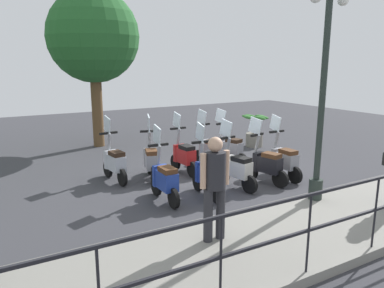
# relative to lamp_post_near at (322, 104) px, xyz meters

# --- Properties ---
(ground_plane) EXTENTS (28.00, 28.00, 0.00)m
(ground_plane) POSITION_rel_lamp_post_near_xyz_m (2.40, 0.80, -2.02)
(ground_plane) COLOR #38383D
(promenade_walkway) EXTENTS (2.20, 20.00, 0.15)m
(promenade_walkway) POSITION_rel_lamp_post_near_xyz_m (-0.75, 0.80, -1.95)
(promenade_walkway) COLOR gray
(promenade_walkway) RESTS_ON ground_plane
(fence_railing) EXTENTS (0.04, 16.03, 1.07)m
(fence_railing) POSITION_rel_lamp_post_near_xyz_m (-1.80, 0.80, -1.13)
(fence_railing) COLOR black
(fence_railing) RESTS_ON promenade_walkway
(lamp_post_near) EXTENTS (0.26, 0.90, 4.24)m
(lamp_post_near) POSITION_rel_lamp_post_near_xyz_m (0.00, 0.00, 0.00)
(lamp_post_near) COLOR #232D28
(lamp_post_near) RESTS_ON promenade_walkway
(pedestrian_distant) EXTENTS (0.32, 0.49, 1.59)m
(pedestrian_distant) POSITION_rel_lamp_post_near_xyz_m (-0.46, 2.67, -0.95)
(pedestrian_distant) COLOR #28282D
(pedestrian_distant) RESTS_ON promenade_walkway
(tree_distant) EXTENTS (2.94, 2.94, 5.05)m
(tree_distant) POSITION_rel_lamp_post_near_xyz_m (7.45, 2.15, 1.53)
(tree_distant) COLOR brown
(tree_distant) RESTS_ON ground_plane
(potted_palm) EXTENTS (1.06, 0.66, 1.05)m
(potted_palm) POSITION_rel_lamp_post_near_xyz_m (4.77, -2.35, -1.58)
(potted_palm) COLOR slate
(potted_palm) RESTS_ON ground_plane
(scooter_near_0) EXTENTS (1.23, 0.44, 1.54)m
(scooter_near_0) POSITION_rel_lamp_post_near_xyz_m (1.62, -0.68, -1.54)
(scooter_near_0) COLOR black
(scooter_near_0) RESTS_ON ground_plane
(scooter_near_1) EXTENTS (1.21, 0.52, 1.54)m
(scooter_near_1) POSITION_rel_lamp_post_near_xyz_m (1.55, -0.06, -1.54)
(scooter_near_1) COLOR black
(scooter_near_1) RESTS_ON ground_plane
(scooter_near_2) EXTENTS (1.22, 0.48, 1.54)m
(scooter_near_2) POSITION_rel_lamp_post_near_xyz_m (1.61, 0.74, -1.54)
(scooter_near_2) COLOR black
(scooter_near_2) RESTS_ON ground_plane
(scooter_near_3) EXTENTS (1.23, 0.44, 1.54)m
(scooter_near_3) POSITION_rel_lamp_post_near_xyz_m (1.50, 1.57, -1.54)
(scooter_near_3) COLOR black
(scooter_near_3) RESTS_ON ground_plane
(scooter_near_4) EXTENTS (1.23, 0.44, 1.54)m
(scooter_near_4) POSITION_rel_lamp_post_near_xyz_m (1.68, 2.47, -1.54)
(scooter_near_4) COLOR black
(scooter_near_4) RESTS_ON ground_plane
(scooter_far_0) EXTENTS (1.21, 0.53, 1.54)m
(scooter_far_0) POSITION_rel_lamp_post_near_xyz_m (3.30, -0.28, -1.54)
(scooter_far_0) COLOR black
(scooter_far_0) RESTS_ON ground_plane
(scooter_far_1) EXTENTS (1.23, 0.46, 1.54)m
(scooter_far_1) POSITION_rel_lamp_post_near_xyz_m (3.39, 0.31, -1.54)
(scooter_far_1) COLOR black
(scooter_far_1) RESTS_ON ground_plane
(scooter_far_2) EXTENTS (1.23, 0.44, 1.54)m
(scooter_far_2) POSITION_rel_lamp_post_near_xyz_m (3.22, 1.19, -1.54)
(scooter_far_2) COLOR black
(scooter_far_2) RESTS_ON ground_plane
(scooter_far_3) EXTENTS (1.20, 0.54, 1.54)m
(scooter_far_3) POSITION_rel_lamp_post_near_xyz_m (3.21, 2.09, -1.54)
(scooter_far_3) COLOR black
(scooter_far_3) RESTS_ON ground_plane
(scooter_far_4) EXTENTS (1.23, 0.44, 1.54)m
(scooter_far_4) POSITION_rel_lamp_post_near_xyz_m (3.46, 2.92, -1.54)
(scooter_far_4) COLOR black
(scooter_far_4) RESTS_ON ground_plane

